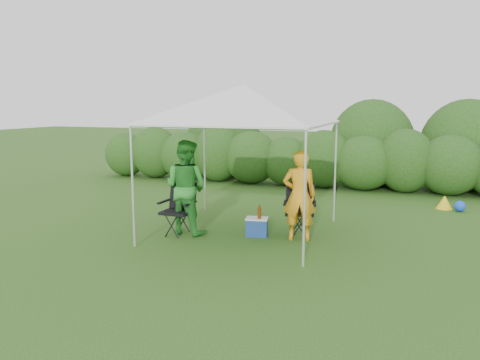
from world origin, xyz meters
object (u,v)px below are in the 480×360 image
(chair_right, at_px, (300,205))
(chair_left, at_px, (180,205))
(canopy, at_px, (244,104))
(woman, at_px, (186,187))
(cooler, at_px, (257,227))
(man, at_px, (299,195))

(chair_right, height_order, chair_left, chair_left)
(canopy, bearing_deg, woman, -159.77)
(canopy, height_order, chair_left, canopy)
(woman, bearing_deg, canopy, -151.85)
(canopy, distance_m, chair_left, 2.27)
(cooler, bearing_deg, chair_right, 20.75)
(man, bearing_deg, woman, -6.75)
(chair_right, bearing_deg, cooler, -160.24)
(canopy, relative_size, chair_right, 3.18)
(man, relative_size, woman, 0.92)
(cooler, bearing_deg, chair_left, -177.69)
(canopy, xyz_separation_m, man, (1.10, -0.10, -1.63))
(chair_left, xyz_separation_m, cooler, (1.45, 0.34, -0.38))
(chair_right, bearing_deg, chair_left, -172.04)
(chair_left, bearing_deg, chair_right, 21.86)
(man, height_order, woman, woman)
(chair_left, xyz_separation_m, man, (2.25, 0.36, 0.27))
(chair_left, bearing_deg, woman, 36.03)
(canopy, xyz_separation_m, chair_right, (1.02, 0.32, -1.91))
(man, bearing_deg, chair_right, -93.59)
(canopy, bearing_deg, chair_right, 17.48)
(man, distance_m, cooler, 1.03)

